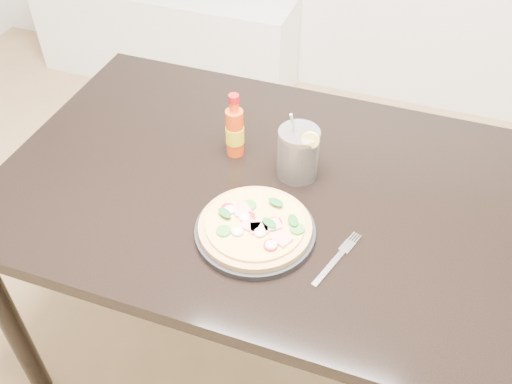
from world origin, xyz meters
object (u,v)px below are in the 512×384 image
(plate, at_px, (255,231))
(pizza, at_px, (255,226))
(hot_sauce_bottle, at_px, (235,131))
(fork, at_px, (338,257))
(cola_cup, at_px, (298,154))
(dining_table, at_px, (271,207))
(media_console, at_px, (165,34))

(plate, height_order, pizza, pizza)
(hot_sauce_bottle, bearing_deg, fork, -37.63)
(pizza, relative_size, cola_cup, 1.35)
(cola_cup, bearing_deg, pizza, -97.32)
(dining_table, bearing_deg, fork, -40.06)
(plate, distance_m, fork, 0.20)
(cola_cup, height_order, media_console, cola_cup)
(hot_sauce_bottle, bearing_deg, plate, -60.15)
(dining_table, height_order, fork, fork)
(fork, relative_size, media_console, 0.13)
(dining_table, xyz_separation_m, cola_cup, (0.05, 0.06, 0.15))
(dining_table, xyz_separation_m, plate, (0.02, -0.17, 0.09))
(plate, height_order, cola_cup, cola_cup)
(cola_cup, relative_size, fork, 1.05)
(pizza, relative_size, media_console, 0.19)
(plate, bearing_deg, dining_table, 95.57)
(pizza, height_order, cola_cup, cola_cup)
(hot_sauce_bottle, xyz_separation_m, cola_cup, (0.18, -0.03, -0.01))
(dining_table, height_order, plate, plate)
(pizza, height_order, hot_sauce_bottle, hot_sauce_bottle)
(plate, relative_size, cola_cup, 1.45)
(pizza, distance_m, fork, 0.20)
(cola_cup, xyz_separation_m, fork, (0.17, -0.24, -0.06))
(fork, bearing_deg, plate, -164.58)
(pizza, xyz_separation_m, hot_sauce_bottle, (-0.15, 0.26, 0.05))
(hot_sauce_bottle, distance_m, cola_cup, 0.18)
(dining_table, bearing_deg, media_console, 126.60)
(dining_table, height_order, media_console, dining_table)
(dining_table, height_order, cola_cup, cola_cup)
(dining_table, bearing_deg, plate, -84.43)
(media_console, bearing_deg, dining_table, -53.40)
(plate, relative_size, pizza, 1.07)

